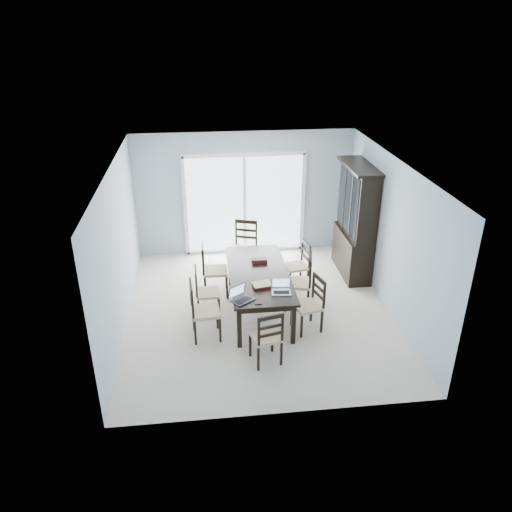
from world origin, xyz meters
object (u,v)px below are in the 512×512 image
Objects in this scene: chair_left_far at (210,264)px; chair_end_near at (268,333)px; chair_right_far at (300,260)px; chair_end_far at (245,241)px; laptop_silver at (281,290)px; dining_table at (259,277)px; china_hutch at (355,222)px; chair_right_mid at (303,276)px; cell_phone at (258,304)px; chair_left_near at (199,305)px; chair_right_near at (313,298)px; laptop_dark at (242,298)px; game_box at (259,260)px; chair_left_mid at (202,287)px; hot_tub at (216,217)px.

chair_left_far reaches higher than chair_end_near.
chair_right_far is 1.23m from chair_end_far.
laptop_silver is (1.08, -1.41, 0.19)m from chair_left_far.
chair_end_far is (-0.08, 1.57, -0.03)m from dining_table.
laptop_silver is (-1.75, -1.95, -0.27)m from china_hutch.
chair_right_mid is at bearing 3.75° from dining_table.
chair_right_far reaches higher than cell_phone.
chair_left_far reaches higher than laptop_silver.
china_hutch is 2.13× the size of chair_right_far.
chair_left_near is 1.08× the size of chair_end_near.
chair_left_far reaches higher than chair_right_far.
chair_right_near is 1.02× the size of chair_end_near.
chair_left_near is at bearing 126.79° from chair_end_near.
game_box is at bearing 36.15° from laptop_dark.
chair_end_near is (-0.93, -2.29, 0.01)m from chair_right_far.
chair_left_near is at bearing -6.08° from chair_left_mid.
chair_left_mid is 2.01m from chair_right_far.
chair_right_near is 3.97× the size of game_box.
chair_left_far is at bearing 160.72° from game_box.
laptop_silver is at bearing -131.91° from china_hutch.
chair_left_near reaches higher than chair_right_near.
chair_left_far is at bearing 67.94° from chair_end_far.
chair_right_near is 1.20m from laptop_dark.
china_hutch is (2.02, 1.25, 0.40)m from dining_table.
laptop_silver is at bearing 41.72° from cell_phone.
laptop_dark is (0.45, -1.58, 0.19)m from chair_left_far.
china_hutch is at bearing 118.27° from chair_left_near.
chair_end_near is at bearing 46.07° from chair_left_near.
chair_left_far is 1.72m from chair_right_mid.
china_hutch reaches higher than laptop_dark.
chair_left_near is 0.94× the size of chair_end_far.
chair_right_mid is at bearing 3.28° from laptop_dark.
chair_right_mid is 1.74m from chair_end_near.
chair_left_far is at bearing 35.16° from chair_right_near.
chair_left_near is 1.06× the size of chair_right_near.
chair_end_far reaches higher than laptop_dark.
china_hutch reaches higher than chair_right_far.
cell_phone is at bearing 139.58° from chair_right_far.
chair_left_mid is (-0.95, 0.00, -0.13)m from dining_table.
dining_table is 2.41m from china_hutch.
laptop_silver is at bearing 146.85° from chair_right_far.
hot_tub is (-0.50, 1.87, -0.20)m from chair_end_far.
laptop_dark reaches higher than game_box.
chair_end_far is 4.47× the size of game_box.
cell_phone is at bearing -62.55° from laptop_dark.
chair_end_far is 2.31m from laptop_silver.
chair_right_near is (1.60, -1.32, -0.04)m from chair_left_far.
chair_left_mid is at bearing 78.80° from chair_end_far.
chair_end_near is at bearing -106.46° from laptop_silver.
chair_left_mid is at bearing -10.68° from chair_left_far.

